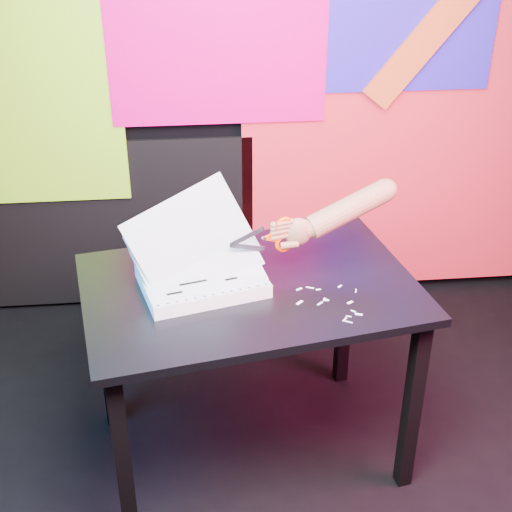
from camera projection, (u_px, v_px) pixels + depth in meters
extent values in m
cube|color=black|center=(274.00, 29.00, 3.08)|extent=(3.00, 0.01, 2.70)
cube|color=red|center=(410.00, 136.00, 3.36)|extent=(1.60, 0.02, 1.60)
cube|color=#311AC6|center=(404.00, 4.00, 3.04)|extent=(0.85, 0.02, 0.75)
cube|color=#F20074|center=(217.00, 32.00, 3.02)|extent=(0.95, 0.02, 0.80)
cube|color=#92E31D|center=(34.00, 95.00, 3.08)|extent=(0.75, 0.02, 1.00)
cube|color=black|center=(118.00, 225.00, 3.43)|extent=(1.30, 0.02, 0.85)
cube|color=black|center=(123.00, 464.00, 2.21)|extent=(0.06, 0.06, 0.72)
cube|color=black|center=(105.00, 349.00, 2.73)|extent=(0.06, 0.06, 0.72)
cube|color=black|center=(412.00, 406.00, 2.44)|extent=(0.06, 0.06, 0.72)
cube|color=black|center=(344.00, 309.00, 2.96)|extent=(0.06, 0.06, 0.72)
cube|color=black|center=(250.00, 288.00, 2.40)|extent=(1.22, 0.92, 0.03)
cube|color=silver|center=(202.00, 281.00, 2.37)|extent=(0.45, 0.38, 0.05)
cube|color=white|center=(202.00, 275.00, 2.36)|extent=(0.45, 0.38, 0.00)
cube|color=white|center=(202.00, 273.00, 2.35)|extent=(0.45, 0.36, 0.12)
cube|color=white|center=(198.00, 265.00, 2.35)|extent=(0.46, 0.34, 0.21)
cube|color=white|center=(194.00, 250.00, 2.34)|extent=(0.46, 0.30, 0.29)
cube|color=white|center=(191.00, 236.00, 2.33)|extent=(0.46, 0.26, 0.34)
cylinder|color=black|center=(158.00, 305.00, 2.19)|extent=(0.01, 0.01, 0.00)
cylinder|color=black|center=(168.00, 303.00, 2.20)|extent=(0.01, 0.01, 0.00)
cylinder|color=black|center=(177.00, 302.00, 2.21)|extent=(0.01, 0.01, 0.00)
cylinder|color=black|center=(186.00, 300.00, 2.22)|extent=(0.01, 0.01, 0.00)
cylinder|color=black|center=(195.00, 298.00, 2.23)|extent=(0.01, 0.01, 0.00)
cylinder|color=black|center=(205.00, 296.00, 2.24)|extent=(0.01, 0.01, 0.00)
cylinder|color=black|center=(214.00, 295.00, 2.25)|extent=(0.01, 0.01, 0.00)
cylinder|color=black|center=(223.00, 293.00, 2.26)|extent=(0.01, 0.01, 0.00)
cylinder|color=black|center=(231.00, 291.00, 2.27)|extent=(0.01, 0.01, 0.00)
cylinder|color=black|center=(240.00, 289.00, 2.27)|extent=(0.01, 0.01, 0.00)
cylinder|color=black|center=(249.00, 288.00, 2.28)|extent=(0.01, 0.01, 0.00)
cylinder|color=black|center=(258.00, 286.00, 2.29)|extent=(0.01, 0.01, 0.00)
cylinder|color=black|center=(266.00, 284.00, 2.30)|extent=(0.01, 0.01, 0.00)
cylinder|color=black|center=(140.00, 265.00, 2.41)|extent=(0.01, 0.01, 0.00)
cylinder|color=black|center=(149.00, 263.00, 2.42)|extent=(0.01, 0.01, 0.00)
cylinder|color=black|center=(157.00, 262.00, 2.43)|extent=(0.01, 0.01, 0.00)
cylinder|color=black|center=(166.00, 260.00, 2.44)|extent=(0.01, 0.01, 0.00)
cylinder|color=black|center=(174.00, 259.00, 2.45)|extent=(0.01, 0.01, 0.00)
cylinder|color=black|center=(183.00, 257.00, 2.45)|extent=(0.01, 0.01, 0.00)
cylinder|color=black|center=(191.00, 256.00, 2.46)|extent=(0.01, 0.01, 0.00)
cylinder|color=black|center=(199.00, 254.00, 2.47)|extent=(0.01, 0.01, 0.00)
cylinder|color=black|center=(207.00, 253.00, 2.48)|extent=(0.01, 0.01, 0.00)
cylinder|color=black|center=(215.00, 251.00, 2.49)|extent=(0.01, 0.01, 0.00)
cylinder|color=black|center=(224.00, 250.00, 2.50)|extent=(0.01, 0.01, 0.00)
cylinder|color=black|center=(232.00, 249.00, 2.51)|extent=(0.01, 0.01, 0.00)
cylinder|color=black|center=(240.00, 247.00, 2.52)|extent=(0.01, 0.01, 0.00)
cube|color=black|center=(171.00, 272.00, 2.37)|extent=(0.07, 0.03, 0.00)
cube|color=black|center=(205.00, 269.00, 2.39)|extent=(0.05, 0.02, 0.00)
cube|color=black|center=(193.00, 283.00, 2.31)|extent=(0.09, 0.03, 0.00)
cube|color=black|center=(231.00, 279.00, 2.33)|extent=(0.04, 0.02, 0.00)
cube|color=black|center=(175.00, 293.00, 2.25)|extent=(0.05, 0.02, 0.00)
cube|color=black|center=(209.00, 260.00, 2.44)|extent=(0.06, 0.03, 0.00)
cube|color=#B1B4BA|center=(247.00, 237.00, 2.33)|extent=(0.12, 0.04, 0.06)
cube|color=#B1B4BA|center=(247.00, 247.00, 2.35)|extent=(0.12, 0.04, 0.06)
cylinder|color=#B1B4BA|center=(264.00, 238.00, 2.36)|extent=(0.02, 0.01, 0.01)
cube|color=#F64000|center=(270.00, 239.00, 2.37)|extent=(0.05, 0.02, 0.02)
cube|color=#F64000|center=(270.00, 235.00, 2.37)|extent=(0.05, 0.02, 0.02)
torus|color=#F64000|center=(284.00, 226.00, 2.37)|extent=(0.07, 0.03, 0.07)
torus|color=#F64000|center=(284.00, 243.00, 2.40)|extent=(0.07, 0.03, 0.07)
ellipsoid|color=#926A4D|center=(298.00, 232.00, 2.40)|extent=(0.10, 0.06, 0.10)
cylinder|color=#926A4D|center=(284.00, 236.00, 2.39)|extent=(0.08, 0.04, 0.02)
cylinder|color=#926A4D|center=(284.00, 231.00, 2.38)|extent=(0.07, 0.04, 0.02)
cylinder|color=#926A4D|center=(284.00, 227.00, 2.37)|extent=(0.07, 0.04, 0.02)
cylinder|color=#926A4D|center=(284.00, 223.00, 2.37)|extent=(0.06, 0.04, 0.02)
cylinder|color=#926A4D|center=(290.00, 245.00, 2.40)|extent=(0.06, 0.03, 0.03)
cylinder|color=#926A4D|center=(311.00, 228.00, 2.42)|extent=(0.07, 0.08, 0.07)
cylinder|color=#926A4D|center=(349.00, 209.00, 2.44)|extent=(0.32, 0.17, 0.17)
sphere|color=#926A4D|center=(386.00, 190.00, 2.47)|extent=(0.08, 0.08, 0.08)
cube|color=silver|center=(349.00, 316.00, 2.23)|extent=(0.02, 0.01, 0.00)
cube|color=silver|center=(340.00, 286.00, 2.38)|extent=(0.02, 0.02, 0.00)
cube|color=silver|center=(356.00, 291.00, 2.36)|extent=(0.01, 0.02, 0.00)
cube|color=silver|center=(320.00, 303.00, 2.29)|extent=(0.02, 0.02, 0.00)
cube|color=silver|center=(325.00, 300.00, 2.31)|extent=(0.01, 0.02, 0.00)
cube|color=silver|center=(299.00, 289.00, 2.36)|extent=(0.02, 0.02, 0.00)
cube|color=silver|center=(327.00, 300.00, 2.31)|extent=(0.01, 0.01, 0.00)
cube|color=silver|center=(350.00, 302.00, 2.29)|extent=(0.02, 0.02, 0.00)
cube|color=silver|center=(318.00, 289.00, 2.36)|extent=(0.02, 0.01, 0.00)
cube|color=silver|center=(348.00, 322.00, 2.20)|extent=(0.03, 0.02, 0.00)
cube|color=silver|center=(310.00, 288.00, 2.37)|extent=(0.03, 0.02, 0.00)
cube|color=silver|center=(353.00, 311.00, 2.25)|extent=(0.02, 0.02, 0.00)
cube|color=silver|center=(345.00, 319.00, 2.21)|extent=(0.02, 0.02, 0.00)
cube|color=silver|center=(300.00, 303.00, 2.29)|extent=(0.03, 0.03, 0.00)
cube|color=silver|center=(359.00, 314.00, 2.24)|extent=(0.03, 0.02, 0.00)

